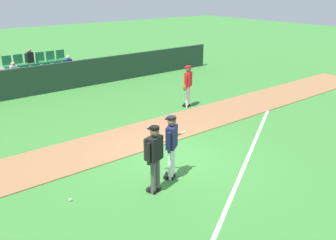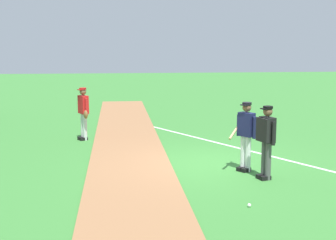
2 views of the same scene
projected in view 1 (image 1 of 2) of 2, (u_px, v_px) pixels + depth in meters
name	position (u px, v px, depth m)	size (l,w,h in m)	color
ground_plane	(176.00, 161.00, 10.63)	(80.00, 80.00, 0.00)	#387A33
infield_dirt_path	(134.00, 138.00, 12.26)	(28.00, 2.19, 0.03)	#936642
foul_line_chalk	(255.00, 141.00, 12.01)	(12.00, 0.10, 0.01)	white
dugout_fence	(51.00, 78.00, 17.33)	(20.00, 0.16, 1.37)	#1E3828
stadium_bleachers	(40.00, 77.00, 18.45)	(3.90, 2.10, 1.90)	slate
batter_navy_jersey	(172.00, 145.00, 9.39)	(0.73, 0.70, 1.76)	white
umpire_home_plate	(154.00, 156.00, 8.73)	(0.57, 0.39, 1.76)	#4C4C4C
runner_red_jersey	(188.00, 85.00, 15.11)	(0.64, 0.43, 1.76)	silver
baseball	(70.00, 200.00, 8.67)	(0.07, 0.07, 0.07)	white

